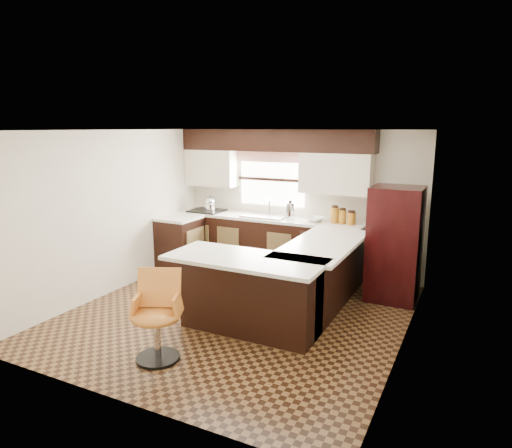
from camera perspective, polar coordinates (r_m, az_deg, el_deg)
The scene contains 30 objects.
floor at distance 6.19m, azimuth -2.33°, elevation -11.17°, with size 4.40×4.40×0.00m, color #49301A.
ceiling at distance 5.69m, azimuth -2.54°, elevation 11.63°, with size 4.40×4.40×0.00m, color silver.
wall_back at distance 7.79m, azimuth 5.40°, elevation 2.84°, with size 4.40×4.40×0.00m, color beige.
wall_front at distance 4.11m, azimuth -17.50°, elevation -6.11°, with size 4.40×4.40×0.00m, color beige.
wall_left at distance 7.07m, azimuth -17.53°, elevation 1.37°, with size 4.40×4.40×0.00m, color beige.
wall_right at distance 5.18m, azimuth 18.41°, elevation -2.45°, with size 4.40×4.40×0.00m, color beige.
base_cab_back at distance 7.85m, azimuth 1.43°, elevation -2.65°, with size 3.30×0.60×0.90m, color black.
base_cab_left at distance 7.97m, azimuth -9.41°, elevation -2.58°, with size 0.60×0.70×0.90m, color black.
counter_back at distance 7.74m, azimuth 1.45°, elevation 0.74°, with size 3.30×0.60×0.04m, color silver.
counter_left at distance 7.87m, azimuth -9.53°, elevation 0.76°, with size 0.60×0.70×0.04m, color silver.
soffit at distance 7.69m, azimuth 2.25°, elevation 10.40°, with size 3.40×0.35×0.36m, color black.
upper_cab_left at distance 8.29m, azimuth -5.55°, elevation 7.01°, with size 0.94×0.35×0.64m, color beige.
upper_cab_right at distance 7.34m, azimuth 9.97°, elevation 6.24°, with size 1.14×0.35×0.64m, color beige.
window_pane at distance 7.92m, azimuth 2.01°, elevation 5.58°, with size 1.20×0.02×0.90m, color white.
valance at distance 7.85m, azimuth 1.91°, elevation 8.39°, with size 1.30×0.06×0.18m, color #D19B93.
sink at distance 7.74m, azimuth 1.05°, elevation 1.02°, with size 0.75×0.45×0.03m, color #B2B2B7.
dishwasher at distance 7.24m, azimuth 7.67°, elevation -4.18°, with size 0.58×0.03×0.78m, color black.
cooktop at distance 8.29m, azimuth -6.15°, elevation 1.67°, with size 0.58×0.50×0.03m, color black.
peninsula_long at distance 6.23m, azimuth 7.77°, elevation -6.69°, with size 0.60×1.95×0.90m, color black.
peninsula_return at distance 5.57m, azimuth -0.70°, elevation -8.87°, with size 1.65×0.60×0.90m, color black.
counter_pen_long at distance 6.08m, azimuth 8.34°, elevation -2.53°, with size 0.84×1.95×0.04m, color silver.
counter_pen_return at distance 5.36m, azimuth -1.35°, elevation -4.42°, with size 1.89×0.84×0.04m, color silver.
refrigerator at distance 6.75m, azimuth 16.95°, elevation -2.40°, with size 0.70×0.67×1.63m, color black.
bar_chair at distance 5.00m, azimuth -12.39°, elevation -11.34°, with size 0.51×0.51×0.96m, color orange, non-canonical shape.
kettle at distance 8.22m, azimuth -5.74°, elevation 2.62°, with size 0.20×0.20×0.26m, color silver, non-canonical shape.
percolator at distance 7.55m, azimuth 4.29°, elevation 1.66°, with size 0.15×0.15×0.28m, color silver.
mixing_bowl at distance 7.42m, azimuth 7.36°, elevation 0.60°, with size 0.29×0.29×0.07m, color white.
canister_large at distance 7.33m, azimuth 9.79°, elevation 1.09°, with size 0.13×0.13×0.25m, color #A06517.
canister_med at distance 7.30m, azimuth 10.73°, elevation 0.89°, with size 0.12×0.12×0.22m, color #A06517.
canister_small at distance 7.26m, azimuth 11.83°, elevation 0.67°, with size 0.13×0.13×0.19m, color #A06517.
Camera 1 is at (2.76, -4.98, 2.44)m, focal length 32.00 mm.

